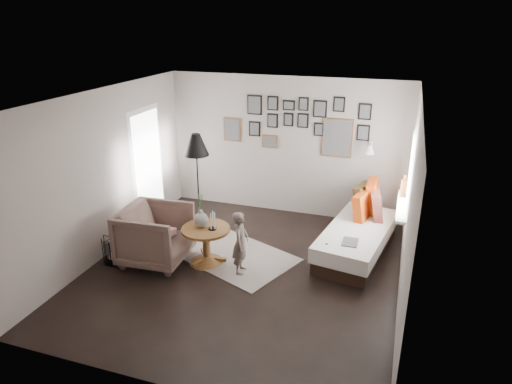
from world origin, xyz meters
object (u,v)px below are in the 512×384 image
(daybed, at_px, (358,234))
(armchair, at_px, (156,235))
(pedestal_table, at_px, (207,246))
(vase, at_px, (201,217))
(magazine_basket, at_px, (114,249))
(floor_lamp, at_px, (196,149))
(demijohn_small, at_px, (348,270))
(child, at_px, (241,243))
(demijohn_large, at_px, (326,261))

(daybed, xyz_separation_m, armchair, (-2.92, -1.31, 0.14))
(armchair, bearing_deg, pedestal_table, -77.65)
(vase, bearing_deg, magazine_basket, -161.05)
(floor_lamp, height_order, demijohn_small, floor_lamp)
(daybed, height_order, armchair, daybed)
(vase, height_order, armchair, vase)
(armchair, xyz_separation_m, demijohn_small, (2.90, 0.40, -0.29))
(magazine_basket, height_order, child, child)
(demijohn_large, bearing_deg, pedestal_table, -170.41)
(armchair, distance_m, floor_lamp, 1.57)
(floor_lamp, distance_m, child, 1.84)
(pedestal_table, distance_m, magazine_basket, 1.45)
(vase, height_order, magazine_basket, vase)
(floor_lamp, distance_m, demijohn_large, 2.76)
(armchair, relative_size, floor_lamp, 0.55)
(armchair, height_order, demijohn_large, armchair)
(child, bearing_deg, pedestal_table, 72.68)
(demijohn_small, bearing_deg, pedestal_table, -175.10)
(daybed, xyz_separation_m, child, (-1.57, -1.22, 0.18))
(daybed, distance_m, demijohn_large, 0.89)
(demijohn_large, bearing_deg, armchair, -168.56)
(demijohn_large, bearing_deg, daybed, 65.02)
(magazine_basket, xyz_separation_m, child, (1.99, 0.31, 0.28))
(magazine_basket, bearing_deg, demijohn_small, 9.81)
(floor_lamp, distance_m, demijohn_small, 3.09)
(armchair, height_order, demijohn_small, armchair)
(vase, distance_m, child, 0.74)
(vase, distance_m, magazine_basket, 1.48)
(vase, bearing_deg, armchair, -160.94)
(pedestal_table, bearing_deg, armchair, -164.24)
(vase, bearing_deg, child, -11.28)
(floor_lamp, bearing_deg, daybed, 4.77)
(demijohn_small, bearing_deg, floor_lamp, 165.45)
(pedestal_table, xyz_separation_m, daybed, (2.17, 1.10, 0.04))
(demijohn_small, height_order, child, child)
(daybed, distance_m, magazine_basket, 3.87)
(pedestal_table, xyz_separation_m, demijohn_large, (1.80, 0.30, -0.09))
(pedestal_table, relative_size, child, 0.76)
(vase, xyz_separation_m, child, (0.68, -0.14, -0.26))
(pedestal_table, bearing_deg, daybed, 26.91)
(demijohn_small, bearing_deg, armchair, -172.22)
(daybed, relative_size, floor_lamp, 1.19)
(pedestal_table, bearing_deg, demijohn_large, 9.59)
(vase, relative_size, demijohn_large, 1.15)
(armchair, height_order, magazine_basket, armchair)
(demijohn_large, bearing_deg, magazine_basket, -167.06)
(vase, height_order, child, vase)
(floor_lamp, bearing_deg, armchair, -101.89)
(armchair, xyz_separation_m, demijohn_large, (2.55, 0.52, -0.27))
(daybed, relative_size, armchair, 2.18)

